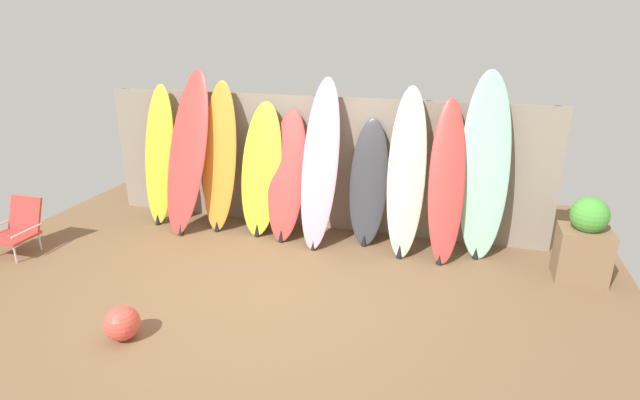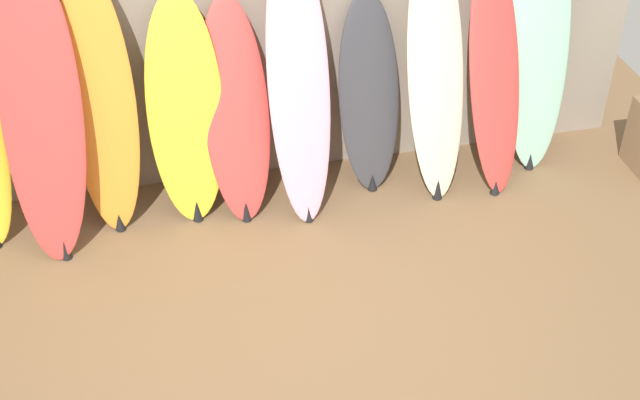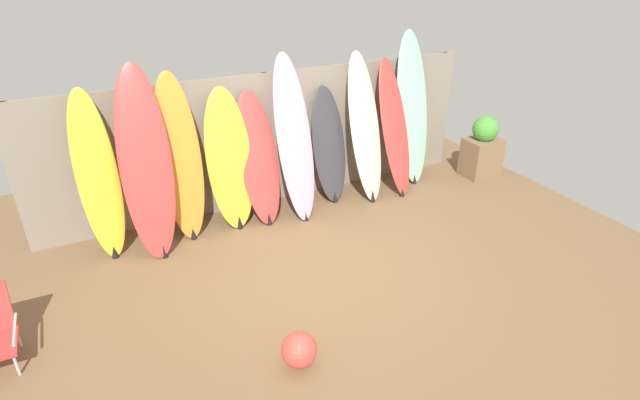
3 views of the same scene
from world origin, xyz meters
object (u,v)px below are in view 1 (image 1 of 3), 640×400
surfboard_orange_2 (219,158)px  surfboard_charcoal_6 (369,184)px  surfboard_yellow_0 (160,156)px  surfboard_yellow_3 (261,170)px  surfboard_seafoam_9 (485,168)px  surfboard_red_1 (188,153)px  beach_chair (18,226)px  planter_box (584,242)px  beach_ball (122,323)px  surfboard_pink_5 (320,165)px  surfboard_red_4 (287,176)px  surfboard_cream_7 (406,174)px  surfboard_red_8 (447,182)px

surfboard_orange_2 → surfboard_charcoal_6: (2.02, 0.08, -0.21)m
surfboard_yellow_0 → surfboard_yellow_3: (1.51, 0.00, -0.09)m
surfboard_seafoam_9 → surfboard_red_1: bearing=-177.0°
surfboard_yellow_0 → beach_chair: (-1.15, -1.42, -0.62)m
surfboard_red_1 → surfboard_charcoal_6: size_ratio=1.35×
surfboard_yellow_3 → surfboard_yellow_0: bearing=-179.8°
surfboard_red_1 → planter_box: 4.93m
beach_chair → surfboard_yellow_3: bearing=11.6°
surfboard_seafoam_9 → beach_ball: bearing=-138.2°
surfboard_pink_5 → surfboard_red_4: bearing=170.8°
surfboard_yellow_0 → surfboard_charcoal_6: size_ratio=1.22×
surfboard_red_1 → surfboard_cream_7: bearing=1.0°
surfboard_orange_2 → surfboard_pink_5: surfboard_pink_5 is taller
surfboard_red_4 → surfboard_charcoal_6: 1.06m
surfboard_red_8 → beach_ball: surfboard_red_8 is taller
surfboard_yellow_0 → beach_chair: 1.93m
surfboard_yellow_0 → beach_ball: (1.24, -2.67, -0.79)m
surfboard_red_8 → surfboard_seafoam_9: bearing=22.5°
surfboard_red_1 → surfboard_orange_2: bearing=16.5°
surfboard_yellow_3 → surfboard_red_4: bearing=-4.2°
beach_ball → surfboard_charcoal_6: bearing=58.1°
surfboard_seafoam_9 → planter_box: bearing=-19.6°
surfboard_pink_5 → surfboard_red_8: bearing=0.2°
surfboard_red_4 → surfboard_charcoal_6: (1.06, 0.10, -0.04)m
surfboard_red_1 → surfboard_yellow_3: size_ratio=1.22×
surfboard_cream_7 → beach_chair: bearing=-163.5°
surfboard_charcoal_6 → surfboard_orange_2: bearing=-177.9°
beach_ball → surfboard_yellow_3: bearing=84.2°
surfboard_yellow_3 → surfboard_seafoam_9: (2.79, 0.07, 0.23)m
surfboard_charcoal_6 → beach_ball: size_ratio=5.00×
surfboard_yellow_0 → surfboard_orange_2: surfboard_orange_2 is taller
surfboard_red_1 → planter_box: (4.89, -0.19, -0.61)m
beach_chair → beach_ball: beach_chair is taller
beach_ball → surfboard_red_4: bearing=76.3°
surfboard_pink_5 → surfboard_seafoam_9: 1.96m
surfboard_pink_5 → beach_ball: 2.93m
surfboard_yellow_0 → surfboard_cream_7: (3.42, -0.07, 0.04)m
beach_chair → planter_box: size_ratio=0.68×
surfboard_yellow_0 → surfboard_cream_7: surfboard_cream_7 is taller
surfboard_yellow_0 → beach_chair: bearing=-128.8°
surfboard_red_4 → beach_chair: (-3.03, -1.40, -0.48)m
surfboard_red_1 → surfboard_yellow_3: (1.00, 0.13, -0.19)m
planter_box → beach_ball: (-4.16, -2.35, -0.28)m
surfboard_red_8 → planter_box: 1.60m
surfboard_yellow_3 → surfboard_pink_5: (0.84, -0.10, 0.17)m
surfboard_cream_7 → surfboard_seafoam_9: (0.89, 0.15, 0.10)m
surfboard_cream_7 → surfboard_seafoam_9: 0.90m
surfboard_pink_5 → surfboard_seafoam_9: (1.96, 0.18, 0.06)m
surfboard_orange_2 → surfboard_red_8: surfboard_orange_2 is taller
surfboard_charcoal_6 → surfboard_cream_7: (0.48, -0.15, 0.21)m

